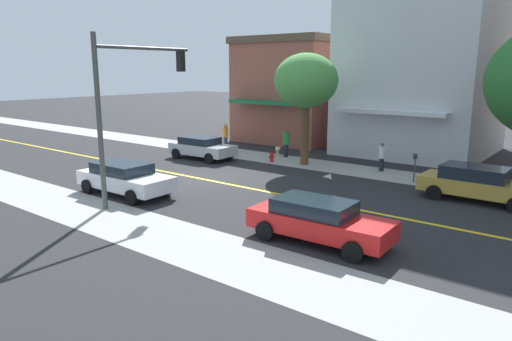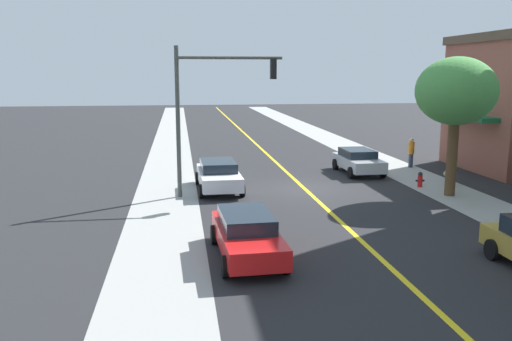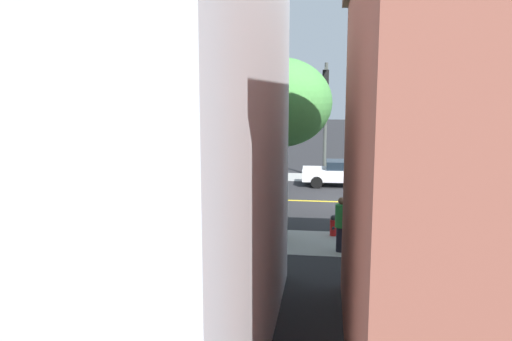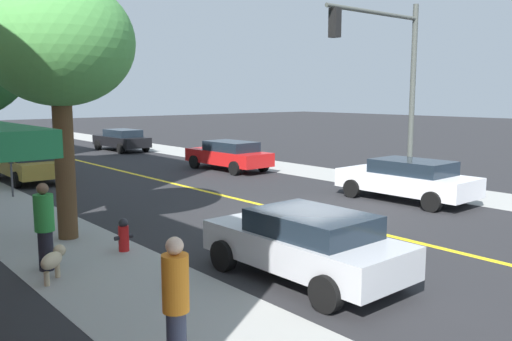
% 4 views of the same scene
% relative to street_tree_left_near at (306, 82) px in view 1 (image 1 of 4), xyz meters
% --- Properties ---
extents(ground_plane, '(140.00, 140.00, 0.00)m').
position_rel_street_tree_left_near_xyz_m(ground_plane, '(6.37, -2.35, -4.77)').
color(ground_plane, '#262628').
extents(sidewalk_left, '(2.92, 126.00, 0.01)m').
position_rel_street_tree_left_near_xyz_m(sidewalk_left, '(-0.38, -2.35, -4.77)').
color(sidewalk_left, '#9E9E99').
rests_on(sidewalk_left, ground).
extents(sidewalk_right, '(2.92, 126.00, 0.01)m').
position_rel_street_tree_left_near_xyz_m(sidewalk_right, '(13.12, -2.35, -4.77)').
color(sidewalk_right, '#9E9E99').
rests_on(sidewalk_right, ground).
extents(road_centerline_stripe, '(0.20, 126.00, 0.00)m').
position_rel_street_tree_left_near_xyz_m(road_centerline_stripe, '(6.37, -2.35, -4.77)').
color(road_centerline_stripe, yellow).
rests_on(road_centerline_stripe, ground).
extents(brick_apartment_block, '(9.90, 7.66, 7.82)m').
position_rel_street_tree_left_near_xyz_m(brick_apartment_block, '(-8.55, -5.80, -0.85)').
color(brick_apartment_block, '#935142').
rests_on(brick_apartment_block, ground).
extents(corner_shop_building, '(10.85, 8.95, 15.70)m').
position_rel_street_tree_left_near_xyz_m(corner_shop_building, '(-8.56, 3.72, 3.09)').
color(corner_shop_building, silver).
rests_on(corner_shop_building, ground).
extents(street_tree_left_near, '(3.62, 3.62, 6.37)m').
position_rel_street_tree_left_near_xyz_m(street_tree_left_near, '(0.00, 0.00, 0.00)').
color(street_tree_left_near, brown).
rests_on(street_tree_left_near, ground).
extents(fire_hydrant, '(0.44, 0.24, 0.78)m').
position_rel_street_tree_left_near_xyz_m(fire_hydrant, '(0.56, -1.95, -4.39)').
color(fire_hydrant, red).
rests_on(fire_hydrant, ground).
extents(parking_meter, '(0.12, 0.18, 1.45)m').
position_rel_street_tree_left_near_xyz_m(parking_meter, '(0.54, 6.67, -3.82)').
color(parking_meter, '#4C4C51').
rests_on(parking_meter, ground).
extents(traffic_light_mast, '(4.85, 0.32, 6.83)m').
position_rel_street_tree_left_near_xyz_m(traffic_light_mast, '(11.08, -1.51, -0.27)').
color(traffic_light_mast, '#474C47').
rests_on(traffic_light_mast, ground).
extents(red_sedan_right_curb, '(2.09, 4.71, 1.39)m').
position_rel_street_tree_left_near_xyz_m(red_sedan_right_curb, '(10.44, 7.10, -4.03)').
color(red_sedan_right_curb, red).
rests_on(red_sedan_right_curb, ground).
extents(silver_sedan_left_curb, '(2.08, 4.25, 1.36)m').
position_rel_street_tree_left_near_xyz_m(silver_sedan_left_curb, '(2.43, -5.97, -4.04)').
color(silver_sedan_left_curb, '#B7BABF').
rests_on(silver_sedan_left_curb, ground).
extents(gold_sedan_left_curb, '(2.11, 4.76, 1.48)m').
position_rel_street_tree_left_near_xyz_m(gold_sedan_left_curb, '(2.12, 9.94, -4.00)').
color(gold_sedan_left_curb, '#B29338').
rests_on(gold_sedan_left_curb, ground).
extents(white_sedan_right_curb, '(2.17, 4.71, 1.41)m').
position_rel_street_tree_left_near_xyz_m(white_sedan_right_curb, '(10.59, -2.71, -4.02)').
color(white_sedan_right_curb, silver).
rests_on(white_sedan_right_curb, ground).
extents(pedestrian_green_shirt, '(0.39, 0.39, 1.82)m').
position_rel_street_tree_left_near_xyz_m(pedestrian_green_shirt, '(-1.27, -2.17, -3.82)').
color(pedestrian_green_shirt, black).
rests_on(pedestrian_green_shirt, ground).
extents(pedestrian_orange_shirt, '(0.35, 0.35, 1.81)m').
position_rel_street_tree_left_near_xyz_m(pedestrian_orange_shirt, '(-1.36, -7.37, -3.82)').
color(pedestrian_orange_shirt, '#33384C').
rests_on(pedestrian_orange_shirt, ground).
extents(pedestrian_white_shirt, '(0.34, 0.34, 1.57)m').
position_rel_street_tree_left_near_xyz_m(pedestrian_white_shirt, '(-1.04, 4.30, -3.95)').
color(pedestrian_white_shirt, black).
rests_on(pedestrian_white_shirt, ground).
extents(small_dog, '(0.72, 0.74, 0.63)m').
position_rel_street_tree_left_near_xyz_m(small_dog, '(-1.38, -2.89, -4.36)').
color(small_dog, '#C6B28C').
rests_on(small_dog, ground).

